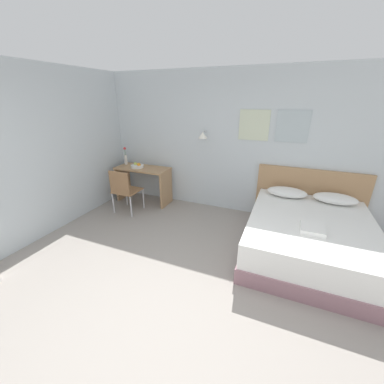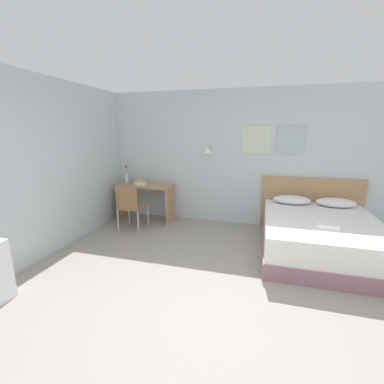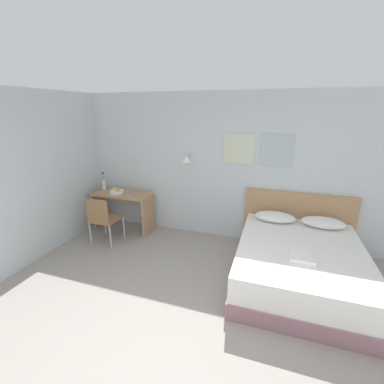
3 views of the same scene
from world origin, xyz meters
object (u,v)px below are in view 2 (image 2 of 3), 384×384
object	(u,v)px
pillow_left	(292,200)
fruit_bowl	(140,183)
pillow_right	(336,203)
headboard	(310,204)
desk	(146,196)
bed	(320,237)
flower_vase	(127,176)
folded_towel_near_foot	(325,224)
desk_chair	(130,204)

from	to	relation	value
pillow_left	fruit_bowl	distance (m)	3.00
fruit_bowl	pillow_right	bearing A→B (deg)	1.03
headboard	desk	size ratio (longest dim) A/B	1.56
bed	desk	distance (m)	3.35
desk	flower_vase	world-z (taller)	flower_vase
pillow_left	pillow_right	size ratio (longest dim) A/B	1.00
pillow_right	folded_towel_near_foot	size ratio (longest dim) A/B	1.90
folded_towel_near_foot	desk_chair	bearing A→B (deg)	173.04
headboard	flower_vase	size ratio (longest dim) A/B	4.64
desk	flower_vase	xyz separation A→B (m)	(-0.47, 0.08, 0.39)
pillow_right	folded_towel_near_foot	bearing A→B (deg)	-109.40
pillow_right	flower_vase	size ratio (longest dim) A/B	1.68
pillow_left	flower_vase	world-z (taller)	flower_vase
desk	fruit_bowl	xyz separation A→B (m)	(-0.10, -0.04, 0.27)
pillow_right	desk	xyz separation A→B (m)	(-3.62, -0.03, -0.11)
bed	folded_towel_near_foot	xyz separation A→B (m)	(-0.01, -0.30, 0.32)
bed	flower_vase	distance (m)	3.87
desk_chair	fruit_bowl	xyz separation A→B (m)	(-0.08, 0.61, 0.29)
folded_towel_near_foot	desk	distance (m)	3.41
desk	folded_towel_near_foot	bearing A→B (deg)	-17.79
folded_towel_near_foot	desk_chair	size ratio (longest dim) A/B	0.39
desk	desk_chair	size ratio (longest dim) A/B	1.30
desk	headboard	bearing A→B (deg)	5.19
folded_towel_near_foot	desk_chair	distance (m)	3.29
bed	fruit_bowl	size ratio (longest dim) A/B	7.54
fruit_bowl	bed	bearing A→B (deg)	-11.84
pillow_left	pillow_right	bearing A→B (deg)	0.00
desk	desk_chair	xyz separation A→B (m)	(-0.02, -0.64, -0.01)
folded_towel_near_foot	flower_vase	world-z (taller)	flower_vase
pillow_left	pillow_right	xyz separation A→B (m)	(0.73, 0.00, 0.00)
pillow_left	fruit_bowl	size ratio (longest dim) A/B	2.43
desk	flower_vase	bearing A→B (deg)	170.75
folded_towel_near_foot	fruit_bowl	bearing A→B (deg)	163.27
bed	pillow_left	world-z (taller)	pillow_left
desk_chair	flower_vase	size ratio (longest dim) A/B	2.29
desk	fruit_bowl	distance (m)	0.29
pillow_left	pillow_right	distance (m)	0.73
desk_chair	flower_vase	world-z (taller)	flower_vase
folded_towel_near_foot	fruit_bowl	xyz separation A→B (m)	(-3.34, 1.01, 0.21)
desk_chair	desk	bearing A→B (deg)	87.93
folded_towel_near_foot	desk	xyz separation A→B (m)	(-3.24, 1.04, -0.07)
headboard	pillow_right	distance (m)	0.47
desk	pillow_left	bearing A→B (deg)	0.63
bed	flower_vase	bearing A→B (deg)	167.66
pillow_right	folded_towel_near_foot	world-z (taller)	pillow_right
pillow_left	folded_towel_near_foot	size ratio (longest dim) A/B	1.90
desk_chair	flower_vase	xyz separation A→B (m)	(-0.45, 0.72, 0.40)
desk	fruit_bowl	bearing A→B (deg)	-160.89
headboard	folded_towel_near_foot	world-z (taller)	headboard
desk_chair	fruit_bowl	bearing A→B (deg)	97.39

